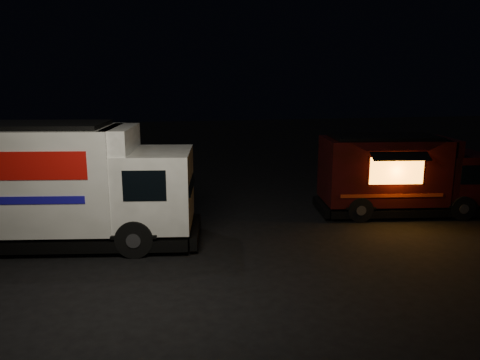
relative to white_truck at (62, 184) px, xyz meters
name	(u,v)px	position (x,y,z in m)	size (l,w,h in m)	color
ground	(243,244)	(5.01, -1.08, -1.75)	(80.00, 80.00, 0.00)	black
white_truck	(62,184)	(0.00, 0.00, 0.00)	(7.70, 2.63, 3.49)	white
red_truck	(404,175)	(11.19, 0.96, -0.36)	(5.96, 2.19, 2.77)	#390A0D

